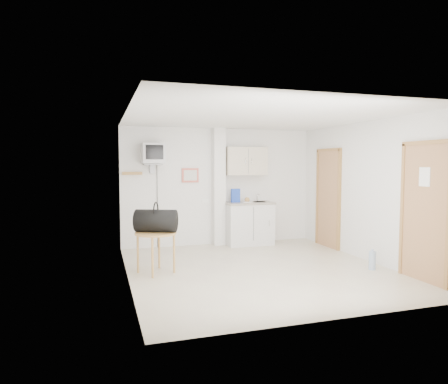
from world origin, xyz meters
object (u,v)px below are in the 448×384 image
object	(u,v)px
round_table	(156,237)
water_bottle	(372,260)
crt_television	(153,154)
duffel_bag	(156,220)

from	to	relation	value
round_table	water_bottle	distance (m)	3.56
round_table	crt_television	bearing A→B (deg)	83.46
crt_television	round_table	size ratio (longest dim) A/B	3.26
duffel_bag	water_bottle	xyz separation A→B (m)	(3.41, -0.90, -0.69)
crt_television	round_table	bearing A→B (deg)	-96.54
crt_television	duffel_bag	xyz separation A→B (m)	(-0.19, -1.71, -1.10)
round_table	water_bottle	xyz separation A→B (m)	(3.43, -0.87, -0.42)
round_table	duffel_bag	bearing A→B (deg)	72.13
round_table	duffel_bag	xyz separation A→B (m)	(0.01, 0.03, 0.26)
round_table	water_bottle	bearing A→B (deg)	-14.23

